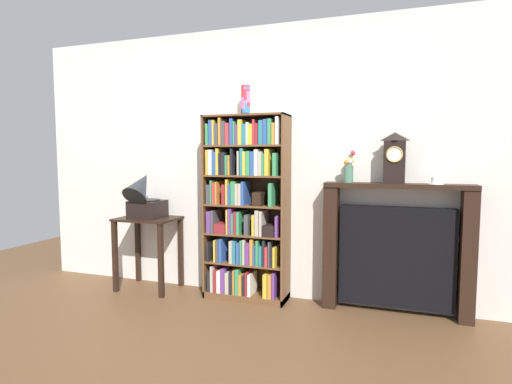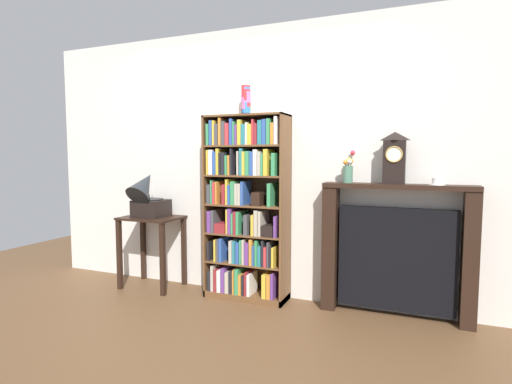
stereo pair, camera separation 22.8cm
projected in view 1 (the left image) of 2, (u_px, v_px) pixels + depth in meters
The scene contains 10 objects.
ground_plane at pixel (243, 302), 3.84m from camera, with size 8.15×6.40×0.02m, color brown.
wall_back at pixel (268, 163), 3.95m from camera, with size 5.15×0.08×2.60m, color silver.
bookshelf at pixel (244, 209), 3.86m from camera, with size 0.80×0.30×1.75m.
cup_stack at pixel (246, 100), 3.78m from camera, with size 0.09×0.09×0.28m.
side_table_left at pixel (148, 236), 4.16m from camera, with size 0.60×0.45×0.74m.
gramophone at pixel (144, 197), 4.07m from camera, with size 0.31×0.45×0.53m.
fireplace_mantel at pixel (396, 250), 3.51m from camera, with size 1.24×0.20×1.14m.
mantel_clock at pixel (394, 158), 3.43m from camera, with size 0.18×0.14×0.43m.
flower_vase at pixel (349, 170), 3.56m from camera, with size 0.10×0.14×0.28m.
teacup_with_saucer at pixel (436, 181), 3.34m from camera, with size 0.13×0.13×0.06m.
Camera 1 is at (1.33, -3.49, 1.37)m, focal length 28.46 mm.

